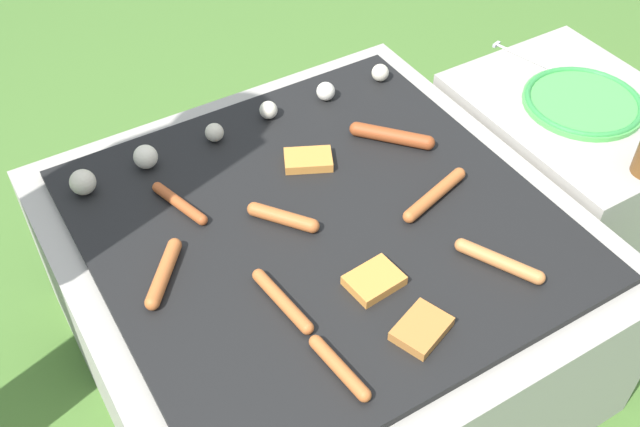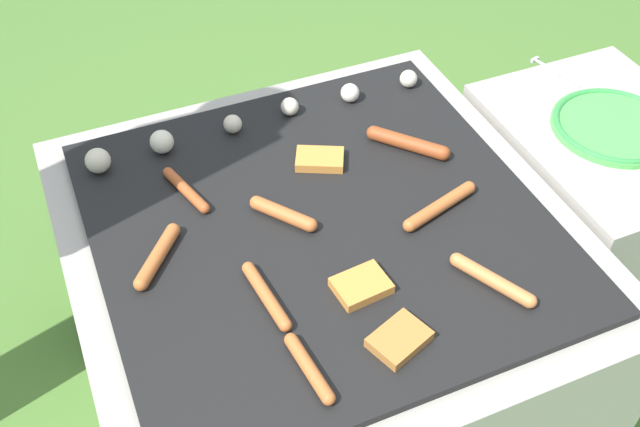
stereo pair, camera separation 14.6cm
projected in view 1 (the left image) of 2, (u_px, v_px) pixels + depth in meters
ground_plane at (320, 347)px, 1.77m from camera, size 14.00×14.00×0.00m
grill at (320, 290)px, 1.62m from camera, size 0.98×0.98×0.43m
side_ledge at (562, 173)px, 1.89m from camera, size 0.44×0.56×0.43m
sausage_back_center at (339, 368)px, 1.22m from camera, size 0.04×0.15×0.02m
sausage_front_center at (283, 217)px, 1.46m from camera, size 0.10×0.13×0.03m
sausage_back_right at (282, 301)px, 1.31m from camera, size 0.04×0.17×0.02m
sausage_mid_right at (435, 194)px, 1.51m from camera, size 0.19×0.07×0.03m
sausage_front_left at (164, 273)px, 1.36m from camera, size 0.12×0.13×0.03m
sausage_back_left at (392, 136)px, 1.64m from camera, size 0.14×0.15×0.03m
sausage_mid_left at (179, 203)px, 1.49m from camera, size 0.06×0.15×0.02m
sausage_front_right at (499, 261)px, 1.38m from camera, size 0.09×0.16×0.03m
bread_slice_right at (372, 282)px, 1.35m from camera, size 0.10×0.08×0.02m
bread_slice_left at (308, 160)px, 1.59m from camera, size 0.12×0.10×0.02m
bread_slice_center at (422, 329)px, 1.27m from camera, size 0.12×0.10×0.02m
mushroom_row at (214, 133)px, 1.63m from camera, size 0.79×0.07×0.05m
plate_colorful at (583, 102)px, 1.74m from camera, size 0.28×0.28×0.02m
fork_utensil at (528, 59)px, 1.87m from camera, size 0.07×0.22×0.01m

